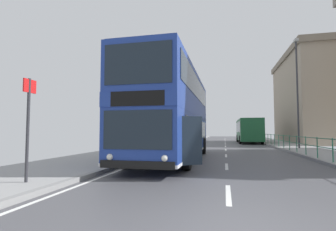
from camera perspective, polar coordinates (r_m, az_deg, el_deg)
The scene contains 7 objects.
double_decker_bus_main at distance 13.34m, azimuth 1.24°, elevation 0.34°, with size 3.24×11.42×4.54m.
background_bus_far_lane at distance 33.96m, azimuth 17.57°, elevation -3.13°, with size 2.70×10.11×2.93m.
pedestrian_railing_far_kerb at distance 19.29m, azimuth 26.17°, elevation -5.05°, with size 0.05×31.67×1.04m.
bus_stop_sign_near at distance 7.72m, azimuth -28.81°, elevation -0.50°, with size 0.08×0.44×2.74m.
street_lamp_far_side at distance 22.94m, azimuth 26.95°, elevation 6.05°, with size 0.28×0.60×8.75m.
background_building_01 at distance 37.74m, azimuth 33.08°, elevation 3.37°, with size 11.72×15.38×11.20m.
background_building_02 at distance 50.97m, azimuth 32.51°, elevation -0.10°, with size 9.69×13.46×7.99m.
Camera 1 is at (-0.07, -3.62, 1.47)m, focal length 27.23 mm.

